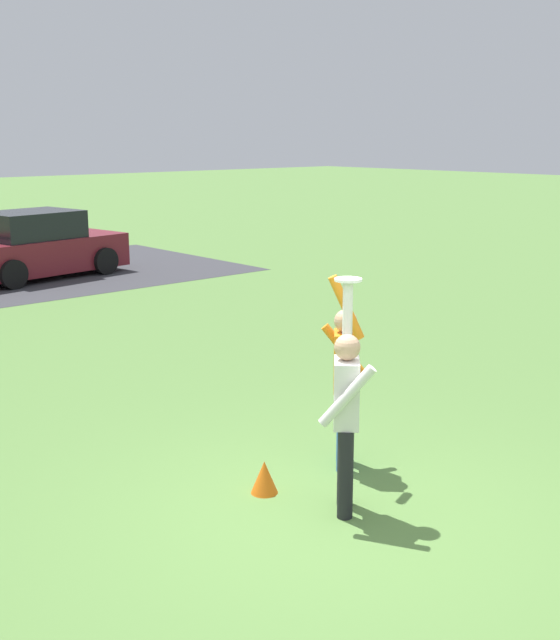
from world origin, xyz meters
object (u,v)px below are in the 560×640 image
object	(u,v)px
person_defender	(345,375)
parked_car_maroon	(36,247)
person_catcher	(346,408)
frisbee_disc	(348,280)
field_cone_orange	(264,477)

from	to	relation	value
person_defender	parked_car_maroon	xyz separation A→B (m)	(2.72, 12.78, -0.25)
person_catcher	person_defender	distance (m)	1.02
frisbee_disc	field_cone_orange	xyz separation A→B (m)	(-0.46, 0.61, -1.93)
person_catcher	frisbee_disc	xyz separation A→B (m)	(0.16, 0.16, 1.11)
frisbee_disc	person_defender	bearing A→B (deg)	44.65
person_catcher	parked_car_maroon	xyz separation A→B (m)	(3.45, 13.50, -0.25)
person_catcher	frisbee_disc	distance (m)	1.13
person_defender	field_cone_orange	bearing A→B (deg)	-47.57
person_catcher	frisbee_disc	world-z (taller)	frisbee_disc
person_catcher	field_cone_orange	xyz separation A→B (m)	(-0.30, 0.77, -0.82)
person_catcher	frisbee_disc	size ratio (longest dim) A/B	8.51
person_defender	parked_car_maroon	world-z (taller)	person_defender
frisbee_disc	person_catcher	bearing A→B (deg)	-135.35
person_defender	field_cone_orange	world-z (taller)	person_defender
field_cone_orange	person_catcher	bearing A→B (deg)	-68.84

